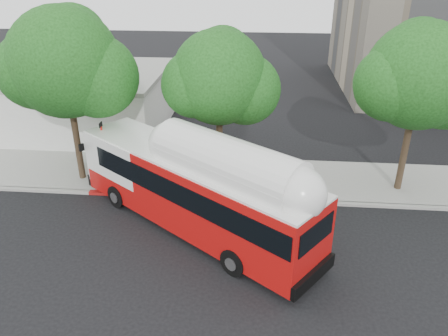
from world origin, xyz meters
name	(u,v)px	position (x,y,z in m)	size (l,w,h in m)	color
ground	(229,243)	(0.00, 0.00, 0.00)	(120.00, 120.00, 0.00)	black
sidewalk	(237,177)	(0.00, 6.50, 0.07)	(60.00, 5.00, 0.15)	gray
curb_strip	(234,199)	(0.00, 3.90, 0.07)	(60.00, 0.30, 0.15)	gray
red_curb_segment	(179,196)	(-3.00, 3.90, 0.08)	(10.00, 0.32, 0.16)	#9D1311
street_tree_left	(74,67)	(-8.53, 5.56, 6.60)	(6.67, 5.80, 9.74)	#2D2116
street_tree_mid	(227,81)	(-0.59, 6.06, 5.91)	(5.75, 5.00, 8.62)	#2D2116
street_tree_right	(427,80)	(9.44, 5.86, 6.26)	(6.21, 5.40, 9.18)	#2D2116
low_commercial_bldg	(57,99)	(-14.00, 14.00, 2.15)	(16.20, 10.20, 4.25)	silver
transit_bus	(194,192)	(-1.72, 1.13, 1.96)	(12.78, 10.47, 4.19)	#B70D0C
signal_pole	(105,157)	(-7.00, 4.24, 2.09)	(0.12, 0.38, 4.07)	red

